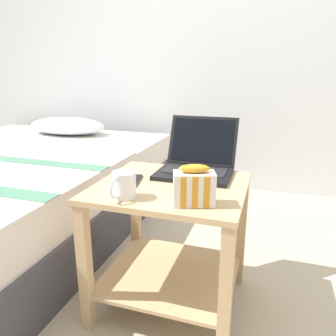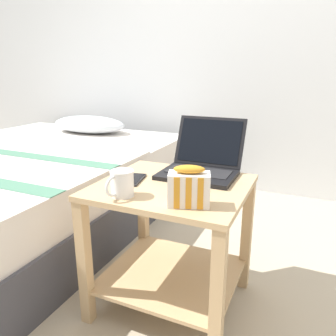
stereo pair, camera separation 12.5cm
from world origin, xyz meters
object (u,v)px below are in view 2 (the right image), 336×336
bed (28,182)px  cell_phone (132,179)px  mug_front_left (122,182)px  snack_bag (189,187)px  laptop (202,163)px

bed → cell_phone: (1.11, -0.45, 0.31)m
mug_front_left → snack_bag: (0.25, 0.02, 0.01)m
laptop → cell_phone: (-0.23, -0.21, -0.04)m
laptop → mug_front_left: 0.42m
laptop → cell_phone: 0.31m
bed → mug_front_left: (1.16, -0.62, 0.36)m
bed → laptop: size_ratio=6.03×
mug_front_left → snack_bag: size_ratio=0.81×
snack_bag → mug_front_left: bearing=-175.5°
mug_front_left → cell_phone: 0.18m
snack_bag → cell_phone: 0.35m
mug_front_left → cell_phone: bearing=107.8°
snack_bag → cell_phone: (-0.31, 0.15, -0.06)m
bed → mug_front_left: size_ratio=15.85×
bed → mug_front_left: mug_front_left is taller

